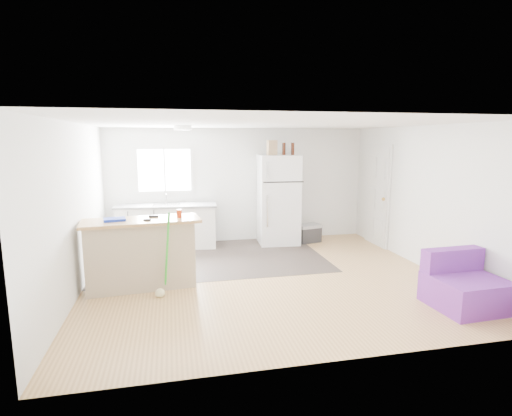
# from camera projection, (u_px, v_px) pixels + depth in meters

# --- Properties ---
(room) EXTENTS (5.51, 5.01, 2.41)m
(room) POSITION_uv_depth(u_px,v_px,m) (267.00, 203.00, 6.12)
(room) COLOR #B0814A
(room) RESTS_ON ground
(vinyl_zone) EXTENTS (4.05, 2.50, 0.00)m
(vinyl_zone) POSITION_uv_depth(u_px,v_px,m) (213.00, 258.00, 7.38)
(vinyl_zone) COLOR #352C28
(vinyl_zone) RESTS_ON floor
(window) EXTENTS (1.18, 0.06, 0.98)m
(window) POSITION_uv_depth(u_px,v_px,m) (165.00, 170.00, 8.14)
(window) COLOR white
(window) RESTS_ON back_wall
(interior_door) EXTENTS (0.11, 0.92, 2.10)m
(interior_door) POSITION_uv_depth(u_px,v_px,m) (378.00, 196.00, 8.21)
(interior_door) COLOR white
(interior_door) RESTS_ON right_wall
(ceiling_fixture) EXTENTS (0.30, 0.30, 0.07)m
(ceiling_fixture) POSITION_uv_depth(u_px,v_px,m) (183.00, 128.00, 6.84)
(ceiling_fixture) COLOR white
(ceiling_fixture) RESTS_ON ceiling
(kitchen_cabinets) EXTENTS (2.02, 0.79, 1.16)m
(kitchen_cabinets) POSITION_uv_depth(u_px,v_px,m) (167.00, 226.00, 8.05)
(kitchen_cabinets) COLOR white
(kitchen_cabinets) RESTS_ON floor
(peninsula) EXTENTS (1.72, 0.80, 1.02)m
(peninsula) POSITION_uv_depth(u_px,v_px,m) (141.00, 253.00, 5.85)
(peninsula) COLOR tan
(peninsula) RESTS_ON floor
(refrigerator) EXTENTS (0.86, 0.82, 1.85)m
(refrigerator) POSITION_uv_depth(u_px,v_px,m) (278.00, 200.00, 8.35)
(refrigerator) COLOR white
(refrigerator) RESTS_ON floor
(cooler) EXTENTS (0.56, 0.44, 0.38)m
(cooler) POSITION_uv_depth(u_px,v_px,m) (308.00, 233.00, 8.53)
(cooler) COLOR #2C2C2E
(cooler) RESTS_ON floor
(purple_seat) EXTENTS (0.90, 0.85, 0.71)m
(purple_seat) POSITION_uv_depth(u_px,v_px,m) (464.00, 287.00, 5.21)
(purple_seat) COLOR purple
(purple_seat) RESTS_ON floor
(cleaner_jug) EXTENTS (0.16, 0.13, 0.30)m
(cleaner_jug) POSITION_uv_depth(u_px,v_px,m) (168.00, 278.00, 5.93)
(cleaner_jug) COLOR white
(cleaner_jug) RESTS_ON floor
(mop) EXTENTS (0.25, 0.33, 1.21)m
(mop) POSITION_uv_depth(u_px,v_px,m) (162.00, 280.00, 5.55)
(mop) COLOR green
(mop) RESTS_ON floor
(red_cup) EXTENTS (0.10, 0.10, 0.12)m
(red_cup) POSITION_uv_depth(u_px,v_px,m) (179.00, 213.00, 5.91)
(red_cup) COLOR #BE2E0B
(red_cup) RESTS_ON peninsula
(blue_tray) EXTENTS (0.33, 0.27, 0.04)m
(blue_tray) POSITION_uv_depth(u_px,v_px,m) (115.00, 219.00, 5.68)
(blue_tray) COLOR #122BB0
(blue_tray) RESTS_ON peninsula
(tool_a) EXTENTS (0.15, 0.07, 0.03)m
(tool_a) POSITION_uv_depth(u_px,v_px,m) (154.00, 216.00, 5.93)
(tool_a) COLOR black
(tool_a) RESTS_ON peninsula
(tool_b) EXTENTS (0.11, 0.07, 0.03)m
(tool_b) POSITION_uv_depth(u_px,v_px,m) (147.00, 220.00, 5.68)
(tool_b) COLOR black
(tool_b) RESTS_ON peninsula
(cardboard_box) EXTENTS (0.22, 0.14, 0.30)m
(cardboard_box) POSITION_uv_depth(u_px,v_px,m) (272.00, 148.00, 8.13)
(cardboard_box) COLOR tan
(cardboard_box) RESTS_ON refrigerator
(bottle_left) EXTENTS (0.08, 0.08, 0.25)m
(bottle_left) POSITION_uv_depth(u_px,v_px,m) (284.00, 149.00, 8.15)
(bottle_left) COLOR #341409
(bottle_left) RESTS_ON refrigerator
(bottle_right) EXTENTS (0.08, 0.08, 0.25)m
(bottle_right) POSITION_uv_depth(u_px,v_px,m) (293.00, 149.00, 8.18)
(bottle_right) COLOR #341409
(bottle_right) RESTS_ON refrigerator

